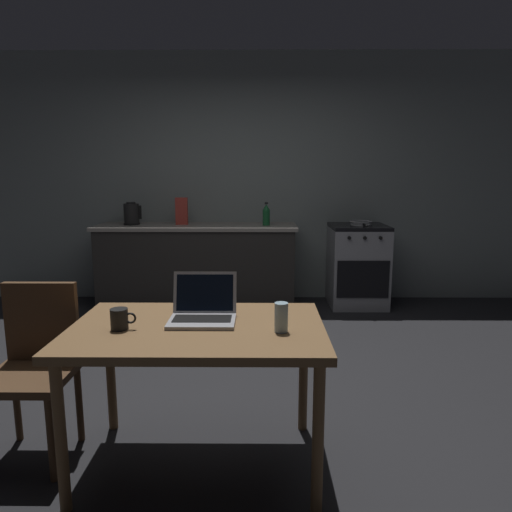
% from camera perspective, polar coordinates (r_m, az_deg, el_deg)
% --- Properties ---
extents(ground_plane, '(12.00, 12.00, 0.00)m').
position_cam_1_polar(ground_plane, '(3.28, -3.20, -15.89)').
color(ground_plane, black).
extents(back_wall, '(6.40, 0.10, 2.76)m').
position_cam_1_polar(back_wall, '(5.32, 1.57, 9.50)').
color(back_wall, gray).
rests_on(back_wall, ground_plane).
extents(kitchen_counter, '(2.16, 0.64, 0.89)m').
position_cam_1_polar(kitchen_counter, '(5.12, -7.25, -1.09)').
color(kitchen_counter, '#282623').
rests_on(kitchen_counter, ground_plane).
extents(stove_oven, '(0.60, 0.62, 0.89)m').
position_cam_1_polar(stove_oven, '(5.18, 12.43, -1.14)').
color(stove_oven, gray).
rests_on(stove_oven, ground_plane).
extents(dining_table, '(1.20, 0.78, 0.73)m').
position_cam_1_polar(dining_table, '(2.26, -7.22, -10.35)').
color(dining_table, brown).
rests_on(dining_table, ground_plane).
extents(chair, '(0.40, 0.40, 0.88)m').
position_cam_1_polar(chair, '(2.66, -25.68, -11.41)').
color(chair, '#4C331E').
rests_on(chair, ground_plane).
extents(laptop, '(0.32, 0.28, 0.22)m').
position_cam_1_polar(laptop, '(2.29, -6.58, -6.84)').
color(laptop, '#99999E').
rests_on(laptop, dining_table).
extents(electric_kettle, '(0.19, 0.17, 0.24)m').
position_cam_1_polar(electric_kettle, '(5.18, -15.15, 5.05)').
color(electric_kettle, black).
rests_on(electric_kettle, kitchen_counter).
extents(bottle, '(0.08, 0.08, 0.25)m').
position_cam_1_polar(bottle, '(4.94, 1.28, 5.15)').
color(bottle, '#19592D').
rests_on(bottle, kitchen_counter).
extents(frying_pan, '(0.24, 0.41, 0.05)m').
position_cam_1_polar(frying_pan, '(5.09, 12.89, 4.02)').
color(frying_pan, gray).
rests_on(frying_pan, stove_oven).
extents(coffee_mug, '(0.12, 0.08, 0.10)m').
position_cam_1_polar(coffee_mug, '(2.24, -16.51, -7.49)').
color(coffee_mug, black).
rests_on(coffee_mug, dining_table).
extents(drinking_glass, '(0.06, 0.06, 0.14)m').
position_cam_1_polar(drinking_glass, '(2.11, 3.14, -7.59)').
color(drinking_glass, '#99B7C6').
rests_on(drinking_glass, dining_table).
extents(cereal_box, '(0.13, 0.05, 0.29)m').
position_cam_1_polar(cereal_box, '(5.08, -9.19, 5.51)').
color(cereal_box, '#B2382D').
rests_on(cereal_box, kitchen_counter).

